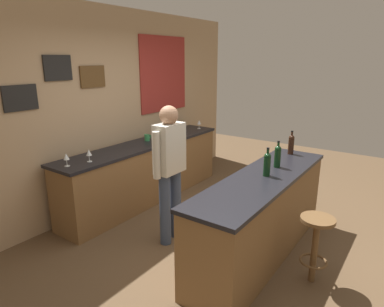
# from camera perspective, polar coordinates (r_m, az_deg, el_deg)

# --- Properties ---
(ground_plane) EXTENTS (10.00, 10.00, 0.00)m
(ground_plane) POSITION_cam_1_polar(r_m,az_deg,el_deg) (4.14, 6.10, -14.83)
(ground_plane) COLOR brown
(back_wall) EXTENTS (6.00, 0.09, 2.80)m
(back_wall) POSITION_cam_1_polar(r_m,az_deg,el_deg) (4.92, -14.47, 7.37)
(back_wall) COLOR tan
(back_wall) RESTS_ON ground_plane
(bar_counter) EXTENTS (2.37, 0.60, 0.92)m
(bar_counter) POSITION_cam_1_polar(r_m,az_deg,el_deg) (3.77, 11.70, -10.39)
(bar_counter) COLOR brown
(bar_counter) RESTS_ON ground_plane
(side_counter) EXTENTS (3.00, 0.56, 0.90)m
(side_counter) POSITION_cam_1_polar(r_m,az_deg,el_deg) (5.14, -7.75, -3.03)
(side_counter) COLOR brown
(side_counter) RESTS_ON ground_plane
(bartender) EXTENTS (0.52, 0.21, 1.62)m
(bartender) POSITION_cam_1_polar(r_m,az_deg,el_deg) (3.80, -3.81, -2.09)
(bartender) COLOR #384766
(bartender) RESTS_ON ground_plane
(bar_stool) EXTENTS (0.32, 0.32, 0.68)m
(bar_stool) POSITION_cam_1_polar(r_m,az_deg,el_deg) (3.48, 20.34, -13.49)
(bar_stool) COLOR brown
(bar_stool) RESTS_ON ground_plane
(wine_bottle_a) EXTENTS (0.07, 0.07, 0.31)m
(wine_bottle_a) POSITION_cam_1_polar(r_m,az_deg,el_deg) (3.57, 12.69, -1.66)
(wine_bottle_a) COLOR black
(wine_bottle_a) RESTS_ON bar_counter
(wine_bottle_b) EXTENTS (0.07, 0.07, 0.31)m
(wine_bottle_b) POSITION_cam_1_polar(r_m,az_deg,el_deg) (3.88, 14.39, -0.34)
(wine_bottle_b) COLOR black
(wine_bottle_b) RESTS_ON bar_counter
(wine_bottle_c) EXTENTS (0.07, 0.07, 0.31)m
(wine_bottle_c) POSITION_cam_1_polar(r_m,az_deg,el_deg) (4.46, 16.55, 1.61)
(wine_bottle_c) COLOR black
(wine_bottle_c) RESTS_ON bar_counter
(wine_glass_a) EXTENTS (0.07, 0.07, 0.16)m
(wine_glass_a) POSITION_cam_1_polar(r_m,az_deg,el_deg) (4.12, -20.65, -0.57)
(wine_glass_a) COLOR silver
(wine_glass_a) RESTS_ON side_counter
(wine_glass_b) EXTENTS (0.07, 0.07, 0.16)m
(wine_glass_b) POSITION_cam_1_polar(r_m,az_deg,el_deg) (4.21, -17.17, 0.09)
(wine_glass_b) COLOR silver
(wine_glass_b) RESTS_ON side_counter
(wine_glass_c) EXTENTS (0.07, 0.07, 0.16)m
(wine_glass_c) POSITION_cam_1_polar(r_m,az_deg,el_deg) (5.44, -3.01, 4.27)
(wine_glass_c) COLOR silver
(wine_glass_c) RESTS_ON side_counter
(wine_glass_d) EXTENTS (0.07, 0.07, 0.16)m
(wine_glass_d) POSITION_cam_1_polar(r_m,az_deg,el_deg) (5.58, -2.23, 4.58)
(wine_glass_d) COLOR silver
(wine_glass_d) RESTS_ON side_counter
(wine_glass_e) EXTENTS (0.07, 0.07, 0.16)m
(wine_glass_e) POSITION_cam_1_polar(r_m,az_deg,el_deg) (5.94, 1.22, 5.31)
(wine_glass_e) COLOR silver
(wine_glass_e) RESTS_ON side_counter
(coffee_mug) EXTENTS (0.13, 0.08, 0.09)m
(coffee_mug) POSITION_cam_1_polar(r_m,az_deg,el_deg) (5.13, -7.65, 2.72)
(coffee_mug) COLOR #338C4C
(coffee_mug) RESTS_ON side_counter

